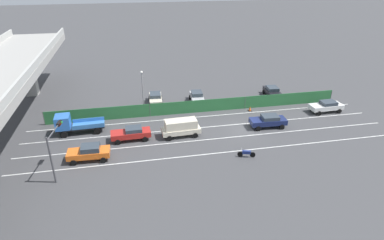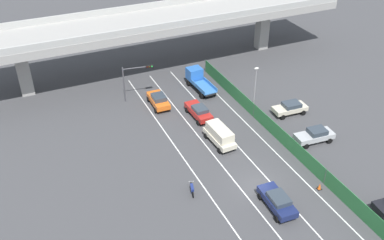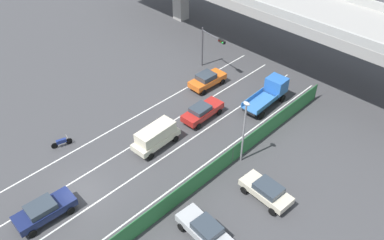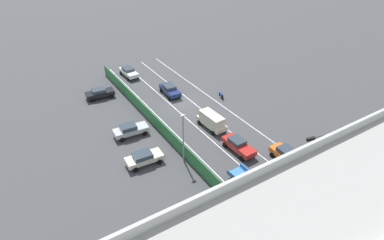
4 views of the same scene
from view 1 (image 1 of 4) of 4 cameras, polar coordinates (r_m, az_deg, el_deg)
ground_plane at (r=42.23m, az=9.00°, el=-1.65°), size 300.00×300.00×0.00m
lane_line_left_edge at (r=36.94m, az=4.91°, el=-5.67°), size 0.14×44.99×0.01m
lane_line_mid_left at (r=39.62m, az=3.64°, el=-3.30°), size 0.14×44.99×0.01m
lane_line_mid_right at (r=42.37m, az=2.54°, el=-1.23°), size 0.14×44.99×0.01m
lane_line_right_edge at (r=45.19m, az=1.58°, el=0.58°), size 0.14×44.99×0.01m
green_fence at (r=46.18m, az=1.17°, el=2.39°), size 0.10×41.09×1.84m
car_sedan_white at (r=50.07m, az=22.25°, el=2.26°), size 2.17×4.71×1.57m
car_sedan_navy at (r=43.12m, az=13.09°, el=-0.09°), size 2.23×4.66×1.60m
car_sedan_red at (r=39.65m, az=-10.45°, el=-2.24°), size 2.04×4.69×1.59m
car_van_cream at (r=39.73m, az=-1.94°, el=-1.21°), size 2.20×4.73×2.11m
car_taxi_orange at (r=36.82m, az=-17.37°, el=-5.32°), size 2.12×4.46×1.69m
flatbed_truck_blue at (r=42.92m, az=-20.15°, el=-0.65°), size 2.41×5.78×2.46m
motorcycle at (r=36.33m, az=9.40°, el=-5.69°), size 0.77×1.90×0.93m
parked_sedan_dark at (r=53.29m, az=13.74°, el=4.85°), size 4.49×2.36×1.58m
parked_wagon_silver at (r=49.52m, az=0.86°, el=4.03°), size 4.60×2.28×1.64m
parked_sedan_cream at (r=49.57m, az=-6.35°, el=3.85°), size 4.39×2.24×1.53m
traffic_light at (r=34.23m, az=-22.68°, el=-3.59°), size 3.96×0.93×4.93m
street_lamp at (r=44.49m, az=-8.55°, el=5.36°), size 0.60×0.36×6.38m
traffic_cone at (r=47.60m, az=10.00°, el=1.96°), size 0.47×0.47×0.72m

